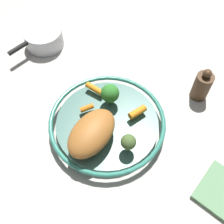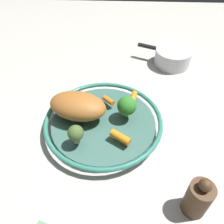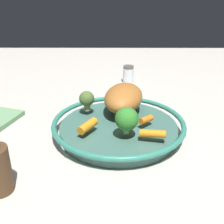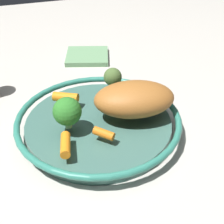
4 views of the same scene
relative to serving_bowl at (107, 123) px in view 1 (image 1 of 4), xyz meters
The scene contains 11 objects.
ground_plane 0.02m from the serving_bowl, ahead, with size 2.10×2.10×0.00m, color #B7B2A8.
serving_bowl is the anchor object (origin of this frame).
roast_chicken_piece 0.09m from the serving_bowl, 11.29° to the right, with size 0.17×0.10×0.07m, color #A4632A.
baby_carrot_near_rim 0.08m from the serving_bowl, 99.09° to the right, with size 0.02×0.02×0.04m, color orange.
baby_carrot_right 0.10m from the serving_bowl, 124.00° to the left, with size 0.02×0.02×0.06m, color orange.
baby_carrot_back 0.12m from the serving_bowl, 137.96° to the right, with size 0.02×0.02×0.06m, color orange.
broccoli_floret_large 0.09m from the serving_bowl, 165.47° to the right, with size 0.06×0.06×0.07m.
broccoli_floret_small 0.12m from the serving_bowl, 53.91° to the left, with size 0.04×0.04×0.06m.
pepper_mill 0.32m from the serving_bowl, 133.39° to the left, with size 0.05×0.05×0.12m.
saucepan 0.44m from the serving_bowl, 124.90° to the right, with size 0.21×0.14×0.07m.
dish_towel 0.37m from the serving_bowl, 77.86° to the left, with size 0.13×0.13×0.01m, color #669366.
Camera 1 is at (0.37, 0.16, 0.70)m, focal length 42.22 mm.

